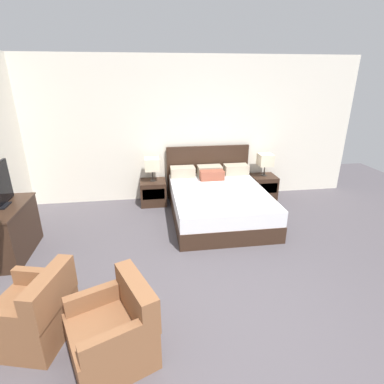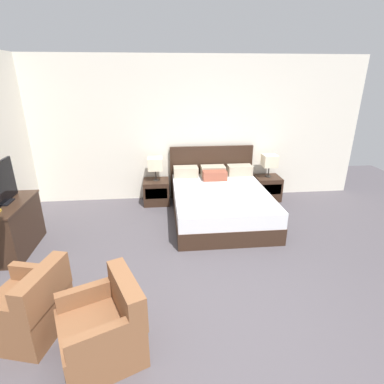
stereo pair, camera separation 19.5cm
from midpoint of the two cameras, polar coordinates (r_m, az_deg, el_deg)
ground_plane at (r=3.37m, az=6.38°, el=-25.21°), size 11.18×11.18×0.00m
wall_back at (r=6.13m, az=-0.34°, el=11.63°), size 7.23×0.06×2.83m
bed at (r=5.50m, az=6.28°, el=-1.79°), size 1.72×2.14×1.11m
nightstand_left at (r=6.10m, az=-5.88°, el=0.04°), size 0.51×0.47×0.49m
nightstand_right at (r=6.51m, az=14.94°, el=0.77°), size 0.51×0.47×0.49m
table_lamp_left at (r=5.92m, az=-6.09°, el=5.32°), size 0.28×0.28×0.47m
table_lamp_right at (r=6.33m, az=15.43°, el=5.73°), size 0.28×0.28×0.47m
dresser at (r=5.05m, az=-30.40°, el=-5.77°), size 0.56×1.05×0.77m
tv at (r=4.84m, az=-31.72°, el=1.26°), size 0.18×0.78×0.58m
armchair_by_window at (r=3.53m, az=-27.39°, el=-19.18°), size 0.84×0.84×0.76m
armchair_companion at (r=3.08m, az=-14.39°, el=-23.96°), size 0.90×0.90×0.76m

